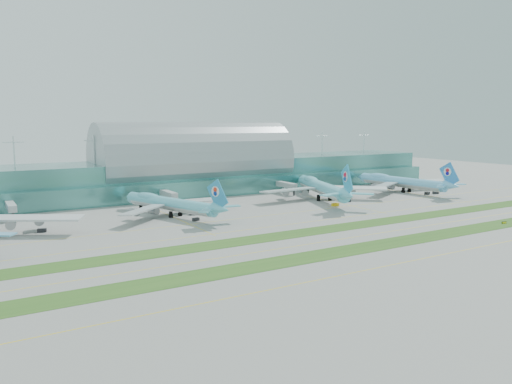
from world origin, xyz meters
TOP-DOWN VIEW (x-y plane):
  - ground at (0.00, 0.00)m, footprint 700.00×700.00m
  - terminal at (0.01, 128.79)m, footprint 340.00×69.10m
  - grass_strip_near at (0.00, -28.00)m, footprint 420.00×12.00m
  - grass_strip_far at (0.00, 2.00)m, footprint 420.00×12.00m
  - taxiline_a at (0.00, -48.00)m, footprint 420.00×0.35m
  - taxiline_b at (0.00, -14.00)m, footprint 420.00×0.35m
  - taxiline_c at (0.00, 18.00)m, footprint 420.00×0.35m
  - taxiline_d at (0.00, 40.00)m, footprint 420.00×0.35m
  - airliner_b at (-42.08, 62.83)m, footprint 58.91×68.51m
  - airliner_c at (48.92, 65.31)m, footprint 69.55×80.87m
  - airliner_d at (111.21, 64.96)m, footprint 66.07×75.29m
  - gse_b at (-98.34, 55.72)m, footprint 3.71×2.62m
  - gse_c at (-36.73, 45.26)m, footprint 3.36×2.01m
  - gse_d at (-31.77, 58.84)m, footprint 4.24×2.44m
  - gse_e at (41.07, 43.81)m, footprint 3.92×2.11m
  - gse_f at (55.48, 51.04)m, footprint 4.17×3.18m
  - gse_g at (114.94, 47.46)m, footprint 3.61×2.41m
  - gse_h at (121.74, 46.85)m, footprint 3.94×2.26m
  - taxiway_sign_east at (74.41, -28.11)m, footprint 2.33×0.82m

SIDE VIEW (x-z plane):
  - ground at x=0.00m, z-range 0.00..0.00m
  - taxiline_a at x=0.00m, z-range 0.00..0.01m
  - taxiline_b at x=0.00m, z-range 0.00..0.01m
  - taxiline_c at x=0.00m, z-range 0.00..0.01m
  - taxiline_d at x=0.00m, z-range 0.00..0.01m
  - grass_strip_near at x=0.00m, z-range 0.00..0.08m
  - grass_strip_far at x=0.00m, z-range 0.00..0.08m
  - taxiway_sign_east at x=74.41m, z-range 0.00..0.99m
  - gse_c at x=-36.73m, z-range 0.00..1.39m
  - gse_b at x=-98.34m, z-range 0.00..1.45m
  - gse_f at x=55.48m, z-range 0.00..1.52m
  - gse_e at x=41.07m, z-range 0.00..1.55m
  - gse_d at x=-31.77m, z-range 0.00..1.61m
  - gse_g at x=114.94m, z-range 0.00..1.65m
  - gse_h at x=121.74m, z-range 0.00..1.70m
  - airliner_b at x=-42.08m, z-range -3.73..15.74m
  - airliner_d at x=111.21m, z-range -3.97..16.74m
  - airliner_c at x=48.92m, z-range -4.40..18.57m
  - terminal at x=0.01m, z-range -3.77..32.23m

